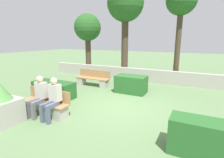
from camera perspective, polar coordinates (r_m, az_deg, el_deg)
name	(u,v)px	position (r m, az deg, el deg)	size (l,w,h in m)	color
ground_plane	(119,106)	(6.85, 2.38, -8.69)	(60.00, 60.00, 0.00)	#607F51
perimeter_wall	(150,76)	(10.68, 12.20, 1.06)	(14.20, 0.30, 0.76)	#ADA89E
bench_front	(45,105)	(6.40, -20.90, -7.98)	(1.83, 0.49, 0.85)	#A37A4C
bench_left_side	(93,80)	(9.66, -6.30, -0.26)	(1.96, 0.49, 0.85)	#A37A4C
person_seated_man	(52,97)	(5.83, -18.89, -5.55)	(0.38, 0.64, 1.34)	#515B70
person_seated_woman	(38,94)	(6.28, -22.90, -4.58)	(0.38, 0.64, 1.34)	slate
hedge_block_near_left	(54,90)	(8.10, -18.45, -3.29)	(1.89, 0.79, 0.71)	#235623
hedge_block_near_right	(221,142)	(4.50, 32.02, -17.14)	(2.08, 0.62, 0.82)	#286028
hedge_block_mid_left	(131,84)	(8.40, 6.21, -1.69)	(1.44, 0.82, 0.83)	#286028
planter_corner_left	(1,105)	(6.21, -32.57, -7.27)	(0.95, 0.95, 1.35)	#ADA89E
tree_leftmost	(88,29)	(12.90, -7.98, 15.83)	(1.88, 1.88, 4.26)	#473828
tree_center_left	(125,6)	(11.69, 4.40, 22.78)	(2.27, 2.27, 5.83)	#473828
tree_center_right	(181,3)	(10.94, 21.67, 21.94)	(1.66, 1.66, 5.43)	#473828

